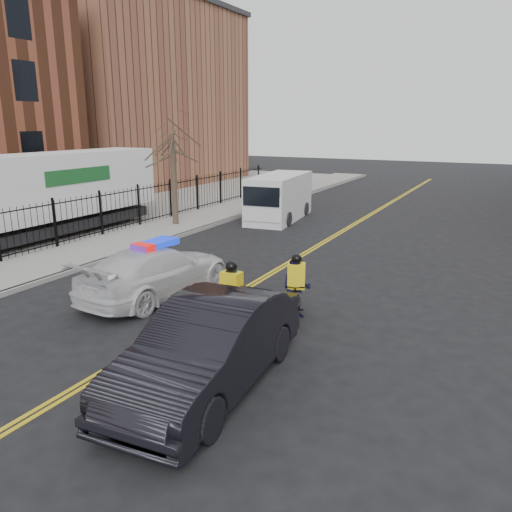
{
  "coord_description": "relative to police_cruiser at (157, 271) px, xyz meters",
  "views": [
    {
      "loc": [
        7.02,
        -9.45,
        4.93
      ],
      "look_at": [
        0.74,
        2.56,
        1.3
      ],
      "focal_mm": 35.0,
      "sensor_mm": 36.0,
      "label": 1
    }
  ],
  "objects": [
    {
      "name": "curb",
      "position": [
        -4.01,
        6.46,
        -0.68
      ],
      "size": [
        0.2,
        60.0,
        0.15
      ],
      "primitive_type": "cube",
      "color": "gray",
      "rests_on": "ground"
    },
    {
      "name": "iron_fence",
      "position": [
        -7.01,
        6.46,
        0.25
      ],
      "size": [
        0.12,
        28.0,
        2.0
      ],
      "primitive_type": null,
      "color": "black",
      "rests_on": "ground"
    },
    {
      "name": "sidewalk",
      "position": [
        -5.51,
        6.46,
        -0.68
      ],
      "size": [
        3.0,
        60.0,
        0.15
      ],
      "primitive_type": "cube",
      "color": "gray",
      "rests_on": "ground"
    },
    {
      "name": "center_line_left",
      "position": [
        1.91,
        6.46,
        -0.74
      ],
      "size": [
        0.1,
        60.0,
        0.01
      ],
      "primitive_type": "cube",
      "color": "gold",
      "rests_on": "ground"
    },
    {
      "name": "street_tree",
      "position": [
        -5.61,
        8.46,
        2.78
      ],
      "size": [
        3.2,
        3.2,
        4.8
      ],
      "color": "#3A2D22",
      "rests_on": "sidewalk"
    },
    {
      "name": "cyclist_far",
      "position": [
        4.27,
        0.3,
        -0.07
      ],
      "size": [
        1.07,
        1.75,
        1.72
      ],
      "rotation": [
        0.0,
        0.0,
        0.38
      ],
      "color": "black",
      "rests_on": "ground"
    },
    {
      "name": "ground",
      "position": [
        1.99,
        -1.54,
        -0.75
      ],
      "size": [
        120.0,
        120.0,
        0.0
      ],
      "primitive_type": "plane",
      "color": "black",
      "rests_on": "ground"
    },
    {
      "name": "center_line_right",
      "position": [
        2.07,
        6.46,
        -0.74
      ],
      "size": [
        0.1,
        60.0,
        0.01
      ],
      "primitive_type": "cube",
      "color": "gold",
      "rests_on": "ground"
    },
    {
      "name": "cyclist_near",
      "position": [
        3.31,
        -1.35,
        -0.12
      ],
      "size": [
        0.7,
        1.86,
        1.81
      ],
      "rotation": [
        0.0,
        0.0,
        -0.03
      ],
      "color": "black",
      "rests_on": "ground"
    },
    {
      "name": "warehouse_far",
      "position": [
        -21.01,
        22.46,
        6.25
      ],
      "size": [
        14.0,
        18.0,
        14.0
      ],
      "primitive_type": "cube",
      "color": "brown",
      "rests_on": "ground"
    },
    {
      "name": "lot_pad",
      "position": [
        -16.01,
        6.46,
        -0.74
      ],
      "size": [
        18.0,
        60.0,
        0.02
      ],
      "primitive_type": "cube",
      "color": "gray",
      "rests_on": "ground"
    },
    {
      "name": "cargo_van",
      "position": [
        -1.93,
        12.43,
        0.39
      ],
      "size": [
        2.66,
        5.75,
        2.32
      ],
      "rotation": [
        0.0,
        0.0,
        0.12
      ],
      "color": "silver",
      "rests_on": "ground"
    },
    {
      "name": "police_cruiser",
      "position": [
        0.0,
        0.0,
        0.0
      ],
      "size": [
        2.53,
        5.29,
        1.65
      ],
      "rotation": [
        0.0,
        0.0,
        3.05
      ],
      "color": "silver",
      "rests_on": "ground"
    },
    {
      "name": "semi_trailer",
      "position": [
        -9.01,
        3.75,
        1.33
      ],
      "size": [
        2.39,
        11.77,
        3.67
      ],
      "rotation": [
        0.0,
        0.0,
        0.0
      ],
      "color": "white",
      "rests_on": "ground"
    },
    {
      "name": "dark_sedan",
      "position": [
        4.24,
        -3.75,
        0.11
      ],
      "size": [
        2.18,
        5.31,
        1.71
      ],
      "primitive_type": "imported",
      "rotation": [
        0.0,
        0.0,
        0.07
      ],
      "color": "black",
      "rests_on": "ground"
    }
  ]
}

